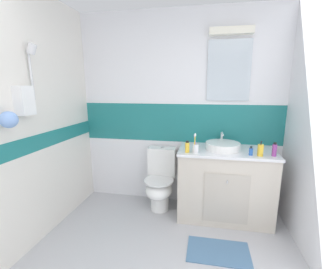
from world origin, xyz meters
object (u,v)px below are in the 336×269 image
object	(u,v)px
sink_basin	(223,146)
perfume_flask_small	(251,151)
toothbrush_cup	(195,147)
lotion_bottle_short	(187,147)
toilet	(160,181)
soap_dispenser	(260,150)
deodorant_spray_can	(274,150)

from	to	relation	value
sink_basin	perfume_flask_small	size ratio (longest dim) A/B	4.44
toothbrush_cup	lotion_bottle_short	size ratio (longest dim) A/B	1.65
toilet	soap_dispenser	bearing A→B (deg)	-11.52
toothbrush_cup	lotion_bottle_short	world-z (taller)	toothbrush_cup
deodorant_spray_can	lotion_bottle_short	world-z (taller)	deodorant_spray_can
sink_basin	toilet	xyz separation A→B (m)	(-0.76, 0.04, -0.53)
lotion_bottle_short	perfume_flask_small	xyz separation A→B (m)	(0.68, 0.01, -0.01)
sink_basin	soap_dispenser	size ratio (longest dim) A/B	2.67
toothbrush_cup	perfume_flask_small	size ratio (longest dim) A/B	2.20
sink_basin	lotion_bottle_short	bearing A→B (deg)	-154.48
soap_dispenser	lotion_bottle_short	distance (m)	0.77
soap_dispenser	deodorant_spray_can	bearing A→B (deg)	8.02
sink_basin	lotion_bottle_short	size ratio (longest dim) A/B	3.33
sink_basin	toothbrush_cup	world-z (taller)	toothbrush_cup
soap_dispenser	deodorant_spray_can	world-z (taller)	soap_dispenser
soap_dispenser	toilet	bearing A→B (deg)	168.48
toilet	soap_dispenser	world-z (taller)	soap_dispenser
soap_dispenser	deodorant_spray_can	xyz separation A→B (m)	(0.14, 0.02, 0.01)
lotion_bottle_short	deodorant_spray_can	bearing A→B (deg)	1.44
soap_dispenser	perfume_flask_small	bearing A→B (deg)	178.38
sink_basin	deodorant_spray_can	bearing A→B (deg)	-17.86
deodorant_spray_can	toothbrush_cup	bearing A→B (deg)	-178.70
sink_basin	perfume_flask_small	xyz separation A→B (m)	(0.28, -0.18, 0.00)
perfume_flask_small	toilet	bearing A→B (deg)	167.61
lotion_bottle_short	perfume_flask_small	world-z (taller)	lotion_bottle_short
soap_dispenser	lotion_bottle_short	world-z (taller)	soap_dispenser
soap_dispenser	perfume_flask_small	size ratio (longest dim) A/B	1.66
sink_basin	soap_dispenser	world-z (taller)	sink_basin
deodorant_spray_can	lotion_bottle_short	bearing A→B (deg)	-178.56
lotion_bottle_short	sink_basin	bearing A→B (deg)	25.52
deodorant_spray_can	lotion_bottle_short	size ratio (longest dim) A/B	1.12
toothbrush_cup	perfume_flask_small	bearing A→B (deg)	0.12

